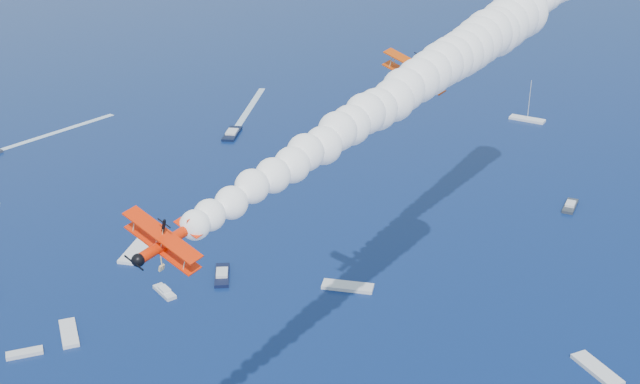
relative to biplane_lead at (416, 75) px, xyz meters
name	(u,v)px	position (x,y,z in m)	size (l,w,h in m)	color
biplane_lead	(416,75)	(0.00, 0.00, 0.00)	(8.10, 9.08, 5.47)	#D94204
biplane_trail	(165,243)	(-40.17, -31.51, -0.12)	(6.52, 7.32, 4.41)	#FF2A05
smoke_trail_lead	(529,4)	(30.49, 18.19, 2.75)	(62.88, 40.36, 12.56)	white
smoke_trail_trail	(398,94)	(-9.74, -13.22, 2.63)	(62.76, 40.55, 12.56)	white
spectator_boats	(113,243)	(-29.86, 73.35, -53.95)	(227.09, 184.31, 0.70)	black
boat_wakes	(235,193)	(2.19, 87.56, -54.27)	(136.60, 209.05, 0.04)	white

